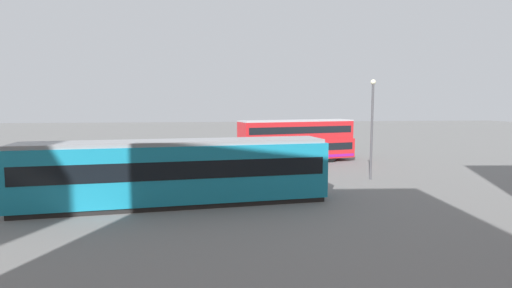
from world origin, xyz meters
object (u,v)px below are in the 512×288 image
tram_yellow (177,171)px  pedestrian_near_railing (253,168)px  street_lamp (372,122)px  pedestrian_crossing (287,173)px  info_sign (179,152)px  double_decker_bus (296,141)px

tram_yellow → pedestrian_near_railing: tram_yellow is taller
street_lamp → pedestrian_near_railing: bearing=0.1°
pedestrian_near_railing → pedestrian_crossing: size_ratio=1.05×
pedestrian_crossing → pedestrian_near_railing: bearing=-44.5°
pedestrian_crossing → info_sign: size_ratio=0.62×
pedestrian_near_railing → info_sign: (5.11, -2.84, 0.81)m
pedestrian_near_railing → street_lamp: (-8.22, -0.01, 3.05)m
double_decker_bus → pedestrian_crossing: size_ratio=6.78×
double_decker_bus → street_lamp: (-3.38, 8.66, 2.10)m
tram_yellow → pedestrian_crossing: 7.50m
tram_yellow → pedestrian_crossing: bearing=-151.2°
pedestrian_near_railing → info_sign: info_sign is taller
street_lamp → info_sign: bearing=-12.0°
pedestrian_near_railing → pedestrian_crossing: 2.68m
info_sign → tram_yellow: bearing=93.4°
street_lamp → double_decker_bus: bearing=-68.7°
pedestrian_crossing → street_lamp: size_ratio=0.23×
tram_yellow → pedestrian_crossing: tram_yellow is taller
double_decker_bus → street_lamp: street_lamp is taller
double_decker_bus → info_sign: size_ratio=4.23×
double_decker_bus → street_lamp: size_ratio=1.59×
info_sign → double_decker_bus: bearing=-149.7°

